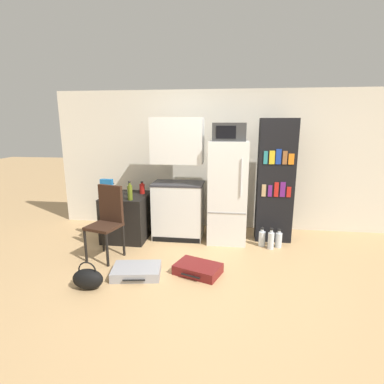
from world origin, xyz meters
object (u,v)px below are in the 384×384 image
Objects in this scene: suitcase_small_flat at (137,271)px; handbag at (88,279)px; water_bottle_back at (262,238)px; bottle_olive_oil at (130,192)px; chair at (108,216)px; water_bottle_middle at (279,240)px; water_bottle_front at (271,240)px; bottle_ketchup_red at (142,189)px; bookshelf at (275,181)px; side_table at (127,216)px; microwave at (229,132)px; bottle_milk_white at (129,191)px; cereal_box at (107,189)px; kitchen_hutch at (178,184)px; bottle_clear_short at (113,190)px; refrigerator at (228,192)px; suitcase_large_flat at (198,269)px.

suitcase_small_flat is 0.59m from handbag.
water_bottle_back is (1.64, 1.15, 0.07)m from suitcase_small_flat.
handbag is (-0.09, -1.30, -0.72)m from bottle_olive_oil.
chair is 2.57m from water_bottle_middle.
water_bottle_front reaches higher than water_bottle_back.
bottle_ketchup_red is 2.20m from water_bottle_front.
bookshelf is 6.68× the size of bottle_olive_oil.
side_table is 2.16× the size of handbag.
bottle_ketchup_red is 1.87m from handbag.
bottle_ketchup_red is at bearing 173.80° from water_bottle_middle.
bottle_milk_white is at bearing -177.81° from microwave.
cereal_box reaches higher than suitcase_small_flat.
water_bottle_middle is at bearing -8.30° from kitchen_hutch.
bottle_clear_short is 0.32× the size of suitcase_small_flat.
chair is at bearing -105.96° from bottle_ketchup_red.
microwave is at bearing 166.28° from water_bottle_middle.
refrigerator is at bearing 42.02° from chair.
bookshelf is (0.74, 0.13, 0.17)m from refrigerator.
water_bottle_front is at bearing -37.17° from water_bottle_back.
refrigerator is 2.48× the size of suitcase_small_flat.
refrigerator reaches higher than chair.
suitcase_large_flat is 1.97× the size of water_bottle_front.
microwave is at bearing -2.70° from kitchen_hutch.
suitcase_large_flat is at bearing -34.94° from bottle_olive_oil.
side_table is 1.62m from handbag.
water_bottle_front is at bearing 21.79° from suitcase_small_flat.
bottle_ketchup_red is at bearing 89.61° from chair.
kitchen_hutch is 2.04m from handbag.
microwave reaches higher than bottle_milk_white.
bottle_milk_white is 0.79m from chair.
suitcase_small_flat is at bearing -52.98° from cereal_box.
bottle_ketchup_red is at bearing 82.06° from bottle_olive_oil.
suitcase_large_flat is 1.50m from water_bottle_middle.
bottle_milk_white is 0.53× the size of cereal_box.
bookshelf is 1.93m from suitcase_large_flat.
handbag is 2.64m from water_bottle_front.
water_bottle_back is (2.38, -0.04, -0.69)m from bottle_clear_short.
bottle_clear_short is 2.71m from water_bottle_middle.
suitcase_small_flat is (0.55, -0.51, -0.54)m from chair.
bottle_milk_white is at bearing -175.17° from bookshelf.
kitchen_hutch is 1.91× the size of chair.
water_bottle_middle is (2.63, -0.05, -0.69)m from bottle_clear_short.
bottle_clear_short is at bearing -169.92° from kitchen_hutch.
water_bottle_middle reaches higher than suitcase_large_flat.
suitcase_large_flat is at bearing -29.30° from cereal_box.
microwave reaches higher than water_bottle_middle.
bottle_ketchup_red is 1.26× the size of bottle_milk_white.
bookshelf is at bearing 99.57° from water_bottle_middle.
bottle_clear_short is 0.70× the size of water_bottle_middle.
suitcase_large_flat is (-0.34, -1.17, -1.67)m from microwave.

